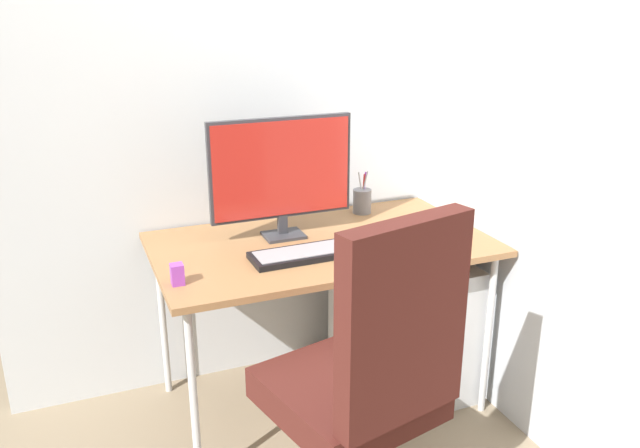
{
  "coord_description": "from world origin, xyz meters",
  "views": [
    {
      "loc": [
        -0.89,
        -2.18,
        1.62
      ],
      "look_at": [
        -0.04,
        -0.07,
        0.82
      ],
      "focal_mm": 36.54,
      "sensor_mm": 36.0,
      "label": 1
    }
  ],
  "objects": [
    {
      "name": "desk",
      "position": [
        0.0,
        0.0,
        0.68
      ],
      "size": [
        1.29,
        0.74,
        0.72
      ],
      "color": "#996B42",
      "rests_on": "ground_plane"
    },
    {
      "name": "mouse",
      "position": [
        0.26,
        -0.1,
        0.74
      ],
      "size": [
        0.09,
        0.11,
        0.04
      ],
      "primitive_type": "ellipsoid",
      "rotation": [
        0.0,
        0.0,
        -0.29
      ],
      "color": "black",
      "rests_on": "desk"
    },
    {
      "name": "office_chair",
      "position": [
        -0.15,
        -0.72,
        0.58
      ],
      "size": [
        0.58,
        0.59,
        1.09
      ],
      "color": "black",
      "rests_on": "ground_plane"
    },
    {
      "name": "monitor",
      "position": [
        -0.12,
        0.11,
        0.98
      ],
      "size": [
        0.57,
        0.12,
        0.47
      ],
      "color": "#333338",
      "rests_on": "desk"
    },
    {
      "name": "keyboard",
      "position": [
        -0.11,
        -0.12,
        0.73
      ],
      "size": [
        0.42,
        0.16,
        0.03
      ],
      "color": "black",
      "rests_on": "desk"
    },
    {
      "name": "filing_cabinet",
      "position": [
        0.36,
        -0.03,
        0.3
      ],
      "size": [
        0.47,
        0.52,
        0.59
      ],
      "color": "silver",
      "rests_on": "ground_plane"
    },
    {
      "name": "pen_holder",
      "position": [
        0.3,
        0.26,
        0.77
      ],
      "size": [
        0.08,
        0.08,
        0.19
      ],
      "color": "slate",
      "rests_on": "desk"
    },
    {
      "name": "notebook",
      "position": [
        0.43,
        -0.05,
        0.73
      ],
      "size": [
        0.2,
        0.26,
        0.02
      ],
      "primitive_type": "cube",
      "rotation": [
        0.0,
        0.0,
        -0.33
      ],
      "color": "black",
      "rests_on": "desk"
    },
    {
      "name": "desk_clamp_accessory",
      "position": [
        -0.59,
        -0.19,
        0.75
      ],
      "size": [
        0.04,
        0.04,
        0.07
      ],
      "primitive_type": "cube",
      "color": "purple",
      "rests_on": "desk"
    },
    {
      "name": "ground_plane",
      "position": [
        0.0,
        0.0,
        0.0
      ],
      "size": [
        8.0,
        8.0,
        0.0
      ],
      "primitive_type": "plane",
      "color": "gray"
    },
    {
      "name": "wall_back",
      "position": [
        0.0,
        0.4,
        1.4
      ],
      "size": [
        2.43,
        0.04,
        2.8
      ],
      "primitive_type": "cube",
      "color": "silver",
      "rests_on": "ground_plane"
    },
    {
      "name": "wall_side_right",
      "position": [
        0.67,
        -0.16,
        1.4
      ],
      "size": [
        0.04,
        1.89,
        2.8
      ],
      "primitive_type": "cube",
      "color": "silver",
      "rests_on": "ground_plane"
    }
  ]
}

